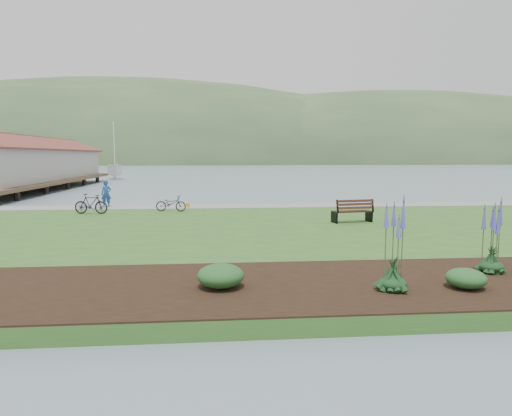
% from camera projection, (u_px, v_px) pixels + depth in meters
% --- Properties ---
extents(ground, '(600.00, 600.00, 0.00)m').
position_uv_depth(ground, '(248.00, 232.00, 20.41)').
color(ground, slate).
rests_on(ground, ground).
extents(lawn, '(34.00, 20.00, 0.40)m').
position_uv_depth(lawn, '(251.00, 236.00, 18.41)').
color(lawn, '#2D5B20').
rests_on(lawn, ground).
extents(shoreline_path, '(34.00, 2.20, 0.03)m').
position_uv_depth(shoreline_path, '(239.00, 206.00, 27.19)').
color(shoreline_path, gray).
rests_on(shoreline_path, lawn).
extents(garden_bed, '(24.00, 4.40, 0.04)m').
position_uv_depth(garden_bed, '(401.00, 281.00, 10.93)').
color(garden_bed, black).
rests_on(garden_bed, lawn).
extents(far_hillside, '(580.00, 80.00, 38.00)m').
position_uv_depth(far_hillside, '(266.00, 164.00, 190.38)').
color(far_hillside, '#395731').
rests_on(far_hillside, ground).
extents(pier_pavilion, '(8.00, 36.00, 5.40)m').
position_uv_depth(pier_pavilion, '(29.00, 163.00, 45.57)').
color(pier_pavilion, '#4C3826').
rests_on(pier_pavilion, ground).
extents(park_bench, '(1.88, 1.02, 1.11)m').
position_uv_depth(park_bench, '(353.00, 210.00, 20.57)').
color(park_bench, black).
rests_on(park_bench, lawn).
extents(person, '(0.72, 0.54, 1.84)m').
position_uv_depth(person, '(106.00, 192.00, 26.54)').
color(person, navy).
rests_on(person, lawn).
extents(bicycle_a, '(0.88, 1.73, 0.87)m').
position_uv_depth(bicycle_a, '(171.00, 203.00, 24.69)').
color(bicycle_a, black).
rests_on(bicycle_a, lawn).
extents(bicycle_b, '(0.75, 1.80, 1.05)m').
position_uv_depth(bicycle_b, '(91.00, 204.00, 23.62)').
color(bicycle_b, black).
rests_on(bicycle_b, lawn).
extents(sailboat, '(12.15, 12.28, 26.22)m').
position_uv_depth(sailboat, '(115.00, 179.00, 66.19)').
color(sailboat, silver).
rests_on(sailboat, ground).
extents(pannier, '(0.22, 0.28, 0.27)m').
position_uv_depth(pannier, '(188.00, 205.00, 26.43)').
color(pannier, '#BF8F16').
rests_on(pannier, lawn).
extents(echium_0, '(0.62, 0.62, 2.29)m').
position_uv_depth(echium_0, '(394.00, 249.00, 10.06)').
color(echium_0, '#123317').
rests_on(echium_0, garden_bed).
extents(echium_1, '(0.62, 0.62, 2.07)m').
position_uv_depth(echium_1, '(493.00, 238.00, 11.62)').
color(echium_1, '#123317').
rests_on(echium_1, garden_bed).
extents(shrub_0, '(1.07, 1.07, 0.54)m').
position_uv_depth(shrub_0, '(221.00, 276.00, 10.34)').
color(shrub_0, '#1E4C21').
rests_on(shrub_0, garden_bed).
extents(shrub_1, '(0.89, 0.89, 0.45)m').
position_uv_depth(shrub_1, '(466.00, 278.00, 10.30)').
color(shrub_1, '#1E4C21').
rests_on(shrub_1, garden_bed).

